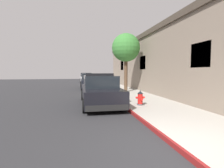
{
  "coord_description": "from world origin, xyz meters",
  "views": [
    {
      "loc": [
        -2.21,
        -3.36,
        1.78
      ],
      "look_at": [
        -0.17,
        7.43,
        1.0
      ],
      "focal_mm": 28.37,
      "sensor_mm": 36.0,
      "label": 1
    }
  ],
  "objects_px": {
    "fire_hydrant": "(140,98)",
    "street_tree": "(126,48)",
    "police_cruiser": "(100,91)",
    "parked_car_silver_ahead": "(90,81)",
    "parked_car_dark_far": "(86,78)"
  },
  "relations": [
    {
      "from": "fire_hydrant",
      "to": "street_tree",
      "type": "xyz_separation_m",
      "value": [
        0.81,
        5.72,
        3.17
      ]
    },
    {
      "from": "police_cruiser",
      "to": "parked_car_silver_ahead",
      "type": "xyz_separation_m",
      "value": [
        0.03,
        9.14,
        -0.0
      ]
    },
    {
      "from": "parked_car_silver_ahead",
      "to": "street_tree",
      "type": "distance_m",
      "value": 6.01
    },
    {
      "from": "police_cruiser",
      "to": "parked_car_dark_far",
      "type": "bearing_deg",
      "value": 89.89
    },
    {
      "from": "police_cruiser",
      "to": "parked_car_dark_far",
      "type": "relative_size",
      "value": 1.0
    },
    {
      "from": "parked_car_dark_far",
      "to": "fire_hydrant",
      "type": "xyz_separation_m",
      "value": [
        1.81,
        -20.96,
        -0.26
      ]
    },
    {
      "from": "parked_car_dark_far",
      "to": "police_cruiser",
      "type": "bearing_deg",
      "value": -90.11
    },
    {
      "from": "parked_car_silver_ahead",
      "to": "fire_hydrant",
      "type": "height_order",
      "value": "parked_car_silver_ahead"
    },
    {
      "from": "parked_car_silver_ahead",
      "to": "street_tree",
      "type": "height_order",
      "value": "street_tree"
    },
    {
      "from": "parked_car_dark_far",
      "to": "parked_car_silver_ahead",
      "type": "bearing_deg",
      "value": -90.04
    },
    {
      "from": "police_cruiser",
      "to": "fire_hydrant",
      "type": "height_order",
      "value": "police_cruiser"
    },
    {
      "from": "fire_hydrant",
      "to": "parked_car_silver_ahead",
      "type": "bearing_deg",
      "value": 100.04
    },
    {
      "from": "parked_car_silver_ahead",
      "to": "street_tree",
      "type": "xyz_separation_m",
      "value": [
        2.62,
        -4.55,
        2.91
      ]
    },
    {
      "from": "police_cruiser",
      "to": "fire_hydrant",
      "type": "xyz_separation_m",
      "value": [
        1.85,
        -1.13,
        -0.26
      ]
    },
    {
      "from": "parked_car_silver_ahead",
      "to": "parked_car_dark_far",
      "type": "height_order",
      "value": "same"
    }
  ]
}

